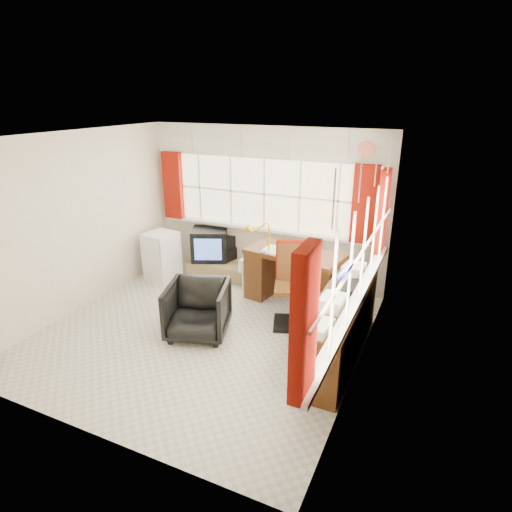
{
  "coord_description": "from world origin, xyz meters",
  "views": [
    {
      "loc": [
        2.68,
        -4.2,
        2.95
      ],
      "look_at": [
        0.5,
        0.55,
        0.96
      ],
      "focal_mm": 30.0,
      "sensor_mm": 36.0,
      "label": 1
    }
  ],
  "objects_px": {
    "task_chair": "(292,281)",
    "tv_bench": "(228,270)",
    "desk": "(294,275)",
    "desk_lamp": "(269,232)",
    "credenza": "(338,326)",
    "radiator": "(255,283)",
    "office_chair": "(198,310)",
    "mini_fridge": "(162,256)",
    "crt_tv": "(210,244)"
  },
  "relations": [
    {
      "from": "desk",
      "to": "desk_lamp",
      "type": "xyz_separation_m",
      "value": [
        -0.33,
        -0.2,
        0.68
      ]
    },
    {
      "from": "desk",
      "to": "tv_bench",
      "type": "relative_size",
      "value": 1.07
    },
    {
      "from": "credenza",
      "to": "desk_lamp",
      "type": "bearing_deg",
      "value": 144.58
    },
    {
      "from": "task_chair",
      "to": "office_chair",
      "type": "bearing_deg",
      "value": -139.37
    },
    {
      "from": "office_chair",
      "to": "desk",
      "type": "bearing_deg",
      "value": 41.77
    },
    {
      "from": "credenza",
      "to": "crt_tv",
      "type": "xyz_separation_m",
      "value": [
        -2.67,
        1.6,
        0.13
      ]
    },
    {
      "from": "desk_lamp",
      "to": "tv_bench",
      "type": "relative_size",
      "value": 0.33
    },
    {
      "from": "office_chair",
      "to": "crt_tv",
      "type": "bearing_deg",
      "value": 97.99
    },
    {
      "from": "task_chair",
      "to": "credenza",
      "type": "bearing_deg",
      "value": -35.54
    },
    {
      "from": "desk_lamp",
      "to": "crt_tv",
      "type": "height_order",
      "value": "desk_lamp"
    },
    {
      "from": "radiator",
      "to": "desk_lamp",
      "type": "bearing_deg",
      "value": -21.7
    },
    {
      "from": "radiator",
      "to": "office_chair",
      "type": "bearing_deg",
      "value": -99.09
    },
    {
      "from": "office_chair",
      "to": "task_chair",
      "type": "bearing_deg",
      "value": 22.72
    },
    {
      "from": "desk",
      "to": "radiator",
      "type": "height_order",
      "value": "desk"
    },
    {
      "from": "task_chair",
      "to": "radiator",
      "type": "height_order",
      "value": "task_chair"
    },
    {
      "from": "desk_lamp",
      "to": "tv_bench",
      "type": "height_order",
      "value": "desk_lamp"
    },
    {
      "from": "desk_lamp",
      "to": "radiator",
      "type": "bearing_deg",
      "value": 158.3
    },
    {
      "from": "crt_tv",
      "to": "tv_bench",
      "type": "bearing_deg",
      "value": -11.45
    },
    {
      "from": "desk_lamp",
      "to": "crt_tv",
      "type": "relative_size",
      "value": 0.61
    },
    {
      "from": "desk_lamp",
      "to": "crt_tv",
      "type": "bearing_deg",
      "value": 153.66
    },
    {
      "from": "tv_bench",
      "to": "crt_tv",
      "type": "xyz_separation_m",
      "value": [
        -0.39,
        0.08,
        0.39
      ]
    },
    {
      "from": "mini_fridge",
      "to": "desk_lamp",
      "type": "bearing_deg",
      "value": -3.55
    },
    {
      "from": "desk_lamp",
      "to": "credenza",
      "type": "relative_size",
      "value": 0.23
    },
    {
      "from": "desk_lamp",
      "to": "radiator",
      "type": "relative_size",
      "value": 0.79
    },
    {
      "from": "desk_lamp",
      "to": "mini_fridge",
      "type": "xyz_separation_m",
      "value": [
        -2.0,
        0.12,
        -0.73
      ]
    },
    {
      "from": "desk_lamp",
      "to": "credenza",
      "type": "xyz_separation_m",
      "value": [
        1.28,
        -0.91,
        -0.74
      ]
    },
    {
      "from": "tv_bench",
      "to": "mini_fridge",
      "type": "height_order",
      "value": "mini_fridge"
    },
    {
      "from": "radiator",
      "to": "mini_fridge",
      "type": "distance_m",
      "value": 1.73
    },
    {
      "from": "crt_tv",
      "to": "desk",
      "type": "bearing_deg",
      "value": -15.91
    },
    {
      "from": "desk_lamp",
      "to": "crt_tv",
      "type": "xyz_separation_m",
      "value": [
        -1.39,
        0.69,
        -0.61
      ]
    },
    {
      "from": "desk",
      "to": "mini_fridge",
      "type": "height_order",
      "value": "desk"
    },
    {
      "from": "office_chair",
      "to": "desk_lamp",
      "type": "bearing_deg",
      "value": 50.06
    },
    {
      "from": "desk",
      "to": "office_chair",
      "type": "distance_m",
      "value": 1.61
    },
    {
      "from": "radiator",
      "to": "task_chair",
      "type": "bearing_deg",
      "value": -30.82
    },
    {
      "from": "tv_bench",
      "to": "radiator",
      "type": "bearing_deg",
      "value": -34.63
    },
    {
      "from": "office_chair",
      "to": "tv_bench",
      "type": "height_order",
      "value": "office_chair"
    },
    {
      "from": "task_chair",
      "to": "desk_lamp",
      "type": "bearing_deg",
      "value": 144.77
    },
    {
      "from": "crt_tv",
      "to": "mini_fridge",
      "type": "relative_size",
      "value": 0.95
    },
    {
      "from": "office_chair",
      "to": "tv_bench",
      "type": "bearing_deg",
      "value": 88.16
    },
    {
      "from": "task_chair",
      "to": "tv_bench",
      "type": "height_order",
      "value": "task_chair"
    },
    {
      "from": "office_chair",
      "to": "mini_fridge",
      "type": "bearing_deg",
      "value": 121.21
    },
    {
      "from": "desk_lamp",
      "to": "task_chair",
      "type": "relative_size",
      "value": 0.4
    },
    {
      "from": "desk_lamp",
      "to": "office_chair",
      "type": "height_order",
      "value": "desk_lamp"
    },
    {
      "from": "task_chair",
      "to": "radiator",
      "type": "bearing_deg",
      "value": 149.18
    },
    {
      "from": "task_chair",
      "to": "desk",
      "type": "bearing_deg",
      "value": 106.82
    },
    {
      "from": "desk",
      "to": "radiator",
      "type": "bearing_deg",
      "value": -171.52
    },
    {
      "from": "office_chair",
      "to": "credenza",
      "type": "xyz_separation_m",
      "value": [
        1.76,
        0.28,
        0.04
      ]
    },
    {
      "from": "desk",
      "to": "task_chair",
      "type": "xyz_separation_m",
      "value": [
        0.17,
        -0.55,
        0.16
      ]
    },
    {
      "from": "mini_fridge",
      "to": "task_chair",
      "type": "bearing_deg",
      "value": -10.77
    },
    {
      "from": "task_chair",
      "to": "tv_bench",
      "type": "relative_size",
      "value": 0.81
    }
  ]
}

